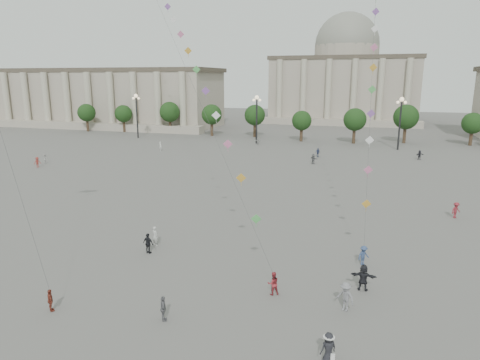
# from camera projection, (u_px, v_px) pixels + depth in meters

# --- Properties ---
(ground) EXTENTS (360.00, 360.00, 0.00)m
(ground) POSITION_uv_depth(u_px,v_px,m) (203.00, 312.00, 26.89)
(ground) COLOR #5A5854
(ground) RESTS_ON ground
(hall_west) EXTENTS (84.00, 26.22, 17.20)m
(hall_west) POSITION_uv_depth(u_px,v_px,m) (91.00, 97.00, 133.52)
(hall_west) COLOR #A29988
(hall_west) RESTS_ON ground
(hall_central) EXTENTS (48.30, 34.30, 35.50)m
(hall_central) POSITION_uv_depth(u_px,v_px,m) (345.00, 78.00, 143.82)
(hall_central) COLOR #A29988
(hall_central) RESTS_ON ground
(tree_row) EXTENTS (137.12, 5.12, 8.00)m
(tree_row) POSITION_uv_depth(u_px,v_px,m) (329.00, 118.00, 98.21)
(tree_row) COLOR #34261A
(tree_row) RESTS_ON ground
(lamp_post_far_west) EXTENTS (2.00, 0.90, 10.65)m
(lamp_post_far_west) POSITION_uv_depth(u_px,v_px,m) (137.00, 108.00, 103.05)
(lamp_post_far_west) COLOR #262628
(lamp_post_far_west) RESTS_ON ground
(lamp_post_mid_west) EXTENTS (2.00, 0.90, 10.65)m
(lamp_post_mid_west) POSITION_uv_depth(u_px,v_px,m) (257.00, 110.00, 94.56)
(lamp_post_mid_west) COLOR #262628
(lamp_post_mid_west) RESTS_ON ground
(lamp_post_mid_east) EXTENTS (2.00, 0.90, 10.65)m
(lamp_post_mid_east) POSITION_uv_depth(u_px,v_px,m) (401.00, 114.00, 86.07)
(lamp_post_mid_east) COLOR #262628
(lamp_post_mid_east) RESTS_ON ground
(person_crowd_0) EXTENTS (1.02, 0.91, 1.67)m
(person_crowd_0) POSITION_uv_depth(u_px,v_px,m) (318.00, 153.00, 79.58)
(person_crowd_0) COLOR navy
(person_crowd_0) RESTS_ON ground
(person_crowd_1) EXTENTS (0.96, 0.91, 1.56)m
(person_crowd_1) POSITION_uv_depth(u_px,v_px,m) (46.00, 159.00, 73.54)
(person_crowd_1) COLOR #BAB9B5
(person_crowd_1) RESTS_ON ground
(person_crowd_2) EXTENTS (1.12, 1.29, 1.73)m
(person_crowd_2) POSITION_uv_depth(u_px,v_px,m) (37.00, 162.00, 70.17)
(person_crowd_2) COLOR maroon
(person_crowd_2) RESTS_ON ground
(person_crowd_3) EXTENTS (1.77, 0.61, 1.90)m
(person_crowd_3) POSITION_uv_depth(u_px,v_px,m) (363.00, 277.00, 29.48)
(person_crowd_3) COLOR black
(person_crowd_3) RESTS_ON ground
(person_crowd_4) EXTENTS (1.65, 1.10, 1.70)m
(person_crowd_4) POSITION_uv_depth(u_px,v_px,m) (258.00, 141.00, 93.96)
(person_crowd_4) COLOR #BBBAB6
(person_crowd_4) RESTS_ON ground
(person_crowd_6) EXTENTS (1.42, 1.23, 1.90)m
(person_crowd_6) POSITION_uv_depth(u_px,v_px,m) (345.00, 297.00, 26.89)
(person_crowd_6) COLOR slate
(person_crowd_6) RESTS_ON ground
(person_crowd_8) EXTENTS (1.25, 1.21, 1.71)m
(person_crowd_8) POSITION_uv_depth(u_px,v_px,m) (456.00, 210.00, 44.77)
(person_crowd_8) COLOR maroon
(person_crowd_8) RESTS_ON ground
(person_crowd_9) EXTENTS (1.61, 1.32, 1.72)m
(person_crowd_9) POSITION_uv_depth(u_px,v_px,m) (420.00, 155.00, 76.85)
(person_crowd_9) COLOR #232228
(person_crowd_9) RESTS_ON ground
(person_crowd_10) EXTENTS (0.80, 0.82, 1.89)m
(person_crowd_10) POSITION_uv_depth(u_px,v_px,m) (160.00, 146.00, 85.96)
(person_crowd_10) COLOR silver
(person_crowd_10) RESTS_ON ground
(person_crowd_12) EXTENTS (1.54, 1.42, 1.72)m
(person_crowd_12) POSITION_uv_depth(u_px,v_px,m) (313.00, 159.00, 73.13)
(person_crowd_12) COLOR slate
(person_crowd_12) RESTS_ON ground
(person_crowd_13) EXTENTS (0.77, 0.69, 1.77)m
(person_crowd_13) POSITION_uv_depth(u_px,v_px,m) (155.00, 236.00, 37.36)
(person_crowd_13) COLOR #B7B8B3
(person_crowd_13) RESTS_ON ground
(tourist_0) EXTENTS (0.90, 0.82, 1.48)m
(tourist_0) POSITION_uv_depth(u_px,v_px,m) (50.00, 300.00, 26.84)
(tourist_0) COLOR maroon
(tourist_0) RESTS_ON ground
(tourist_3) EXTENTS (0.79, 1.00, 1.59)m
(tourist_3) POSITION_uv_depth(u_px,v_px,m) (163.00, 309.00, 25.78)
(tourist_3) COLOR slate
(tourist_3) RESTS_ON ground
(tourist_4) EXTENTS (1.10, 0.66, 1.76)m
(tourist_4) POSITION_uv_depth(u_px,v_px,m) (148.00, 243.00, 35.73)
(tourist_4) COLOR black
(tourist_4) RESTS_ON ground
(kite_flyer_0) EXTENTS (1.00, 0.92, 1.64)m
(kite_flyer_0) POSITION_uv_depth(u_px,v_px,m) (273.00, 283.00, 28.91)
(kite_flyer_0) COLOR maroon
(kite_flyer_0) RESTS_ON ground
(kite_flyer_1) EXTENTS (1.16, 1.15, 1.60)m
(kite_flyer_1) POSITION_uv_depth(u_px,v_px,m) (363.00, 256.00, 33.49)
(kite_flyer_1) COLOR navy
(kite_flyer_1) RESTS_ON ground
(hat_person) EXTENTS (1.03, 0.95, 1.76)m
(hat_person) POSITION_uv_depth(u_px,v_px,m) (328.00, 348.00, 21.82)
(hat_person) COLOR black
(hat_person) RESTS_ON ground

